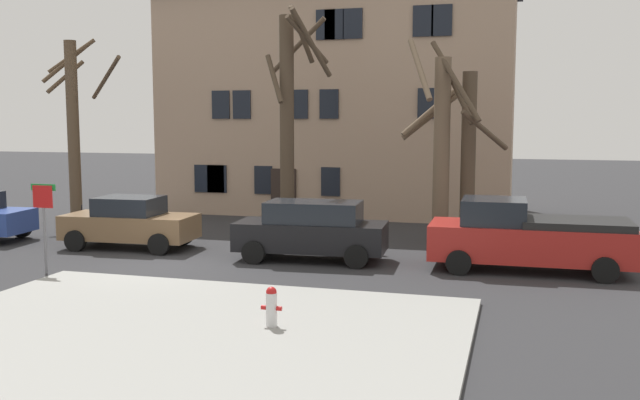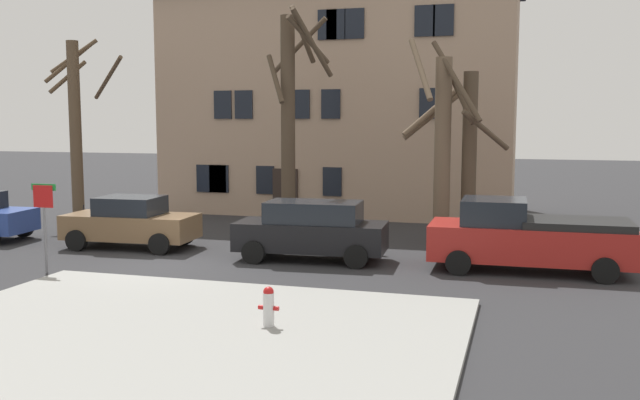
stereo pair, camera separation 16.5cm
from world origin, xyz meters
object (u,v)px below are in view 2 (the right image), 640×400
(tree_bare_end, at_px, (469,151))
(pickup_truck_red, at_px, (528,237))
(tree_bare_mid, at_px, (290,114))
(building_main, at_px, (341,88))
(fire_hydrant, at_px, (269,306))
(tree_bare_near, at_px, (77,124))
(car_black_wagon, at_px, (312,230))
(tree_bare_far, at_px, (441,144))
(car_brown_sedan, at_px, (131,222))
(bicycle_leaning, at_px, (89,222))
(street_sign_pole, at_px, (44,210))

(tree_bare_end, distance_m, pickup_truck_red, 4.94)
(tree_bare_mid, height_order, tree_bare_end, tree_bare_mid)
(building_main, xyz_separation_m, pickup_truck_red, (8.27, -11.33, -4.64))
(building_main, xyz_separation_m, fire_hydrant, (3.39, -18.60, -5.06))
(tree_bare_near, distance_m, tree_bare_end, 15.35)
(car_black_wagon, bearing_deg, pickup_truck_red, 2.31)
(building_main, height_order, tree_bare_mid, building_main)
(tree_bare_far, bearing_deg, car_brown_sedan, -158.76)
(car_black_wagon, xyz_separation_m, fire_hydrant, (1.26, -7.03, -0.39))
(car_black_wagon, relative_size, bicycle_leaning, 2.73)
(tree_bare_far, xyz_separation_m, car_brown_sedan, (-9.53, -3.71, -2.51))
(tree_bare_near, relative_size, tree_bare_far, 1.08)
(car_brown_sedan, relative_size, car_black_wagon, 0.95)
(building_main, relative_size, street_sign_pole, 6.48)
(bicycle_leaning, bearing_deg, car_brown_sedan, -36.76)
(car_black_wagon, xyz_separation_m, bicycle_leaning, (-9.51, 2.75, -0.55))
(car_brown_sedan, xyz_separation_m, street_sign_pole, (-0.19, -4.01, 0.88))
(tree_bare_end, bearing_deg, tree_bare_far, -166.69)
(tree_bare_near, height_order, bicycle_leaning, tree_bare_near)
(tree_bare_far, bearing_deg, bicycle_leaning, -174.33)
(tree_bare_near, relative_size, car_brown_sedan, 1.72)
(tree_bare_near, xyz_separation_m, tree_bare_end, (15.33, -0.29, -0.85))
(tree_bare_end, xyz_separation_m, car_brown_sedan, (-10.44, -3.92, -2.28))
(tree_bare_end, xyz_separation_m, street_sign_pole, (-10.63, -7.93, -1.40))
(tree_bare_near, xyz_separation_m, tree_bare_far, (14.42, -0.51, -0.62))
(tree_bare_near, height_order, street_sign_pole, tree_bare_near)
(tree_bare_far, distance_m, bicycle_leaning, 13.20)
(tree_bare_far, xyz_separation_m, car_black_wagon, (-3.28, -4.02, -2.44))
(tree_bare_near, relative_size, street_sign_pole, 3.04)
(tree_bare_near, bearing_deg, tree_bare_mid, -1.84)
(tree_bare_far, bearing_deg, street_sign_pole, -141.58)
(building_main, relative_size, bicycle_leaning, 9.54)
(building_main, xyz_separation_m, tree_bare_near, (-9.00, -7.05, -1.62))
(street_sign_pole, bearing_deg, fire_hydrant, -23.40)
(tree_bare_far, height_order, tree_bare_end, tree_bare_far)
(pickup_truck_red, bearing_deg, bicycle_leaning, 170.91)
(pickup_truck_red, relative_size, bicycle_leaning, 3.28)
(tree_bare_near, bearing_deg, car_brown_sedan, -40.75)
(tree_bare_near, xyz_separation_m, bicycle_leaning, (1.63, -1.78, -3.61))
(car_brown_sedan, xyz_separation_m, pickup_truck_red, (12.39, -0.07, 0.12))
(tree_bare_mid, relative_size, street_sign_pole, 3.29)
(tree_bare_mid, xyz_separation_m, fire_hydrant, (3.35, -11.26, -3.83))
(pickup_truck_red, distance_m, bicycle_leaning, 15.86)
(building_main, relative_size, pickup_truck_red, 2.91)
(tree_bare_end, xyz_separation_m, bicycle_leaning, (-13.70, -1.48, -2.76))
(tree_bare_mid, height_order, bicycle_leaning, tree_bare_mid)
(tree_bare_mid, distance_m, car_brown_sedan, 6.71)
(tree_bare_far, relative_size, tree_bare_end, 1.02)
(car_black_wagon, relative_size, fire_hydrant, 5.72)
(street_sign_pole, height_order, bicycle_leaning, street_sign_pole)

